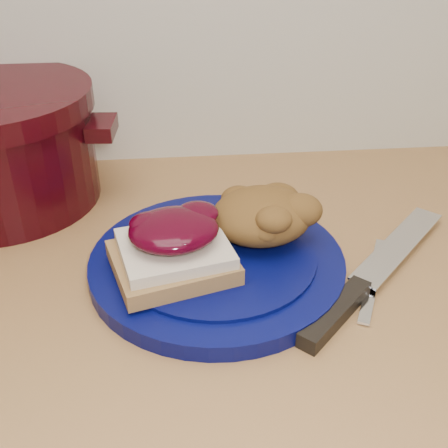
{
  "coord_description": "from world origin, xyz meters",
  "views": [
    {
      "loc": [
        0.02,
        0.97,
        1.29
      ],
      "look_at": [
        0.07,
        1.51,
        0.95
      ],
      "focal_mm": 45.0,
      "sensor_mm": 36.0,
      "label": 1
    }
  ],
  "objects": [
    {
      "name": "sandwich",
      "position": [
        0.01,
        1.47,
        0.95
      ],
      "size": [
        0.15,
        0.14,
        0.06
      ],
      "rotation": [
        0.0,
        0.0,
        0.18
      ],
      "color": "olive",
      "rests_on": "plate"
    },
    {
      "name": "stuffing_mound",
      "position": [
        0.11,
        1.52,
        0.95
      ],
      "size": [
        0.13,
        0.12,
        0.06
      ],
      "primitive_type": "ellipsoid",
      "rotation": [
        0.0,
        0.0,
        0.18
      ],
      "color": "brown",
      "rests_on": "plate"
    },
    {
      "name": "chef_knife",
      "position": [
        0.2,
        1.42,
        0.91
      ],
      "size": [
        0.24,
        0.24,
        0.02
      ],
      "rotation": [
        0.0,
        0.0,
        0.81
      ],
      "color": "black",
      "rests_on": "wood_countertop"
    },
    {
      "name": "butter_knife",
      "position": [
        0.23,
        1.45,
        0.9
      ],
      "size": [
        0.08,
        0.15,
        0.0
      ],
      "primitive_type": "cube",
      "rotation": [
        0.0,
        0.0,
        1.13
      ],
      "color": "silver",
      "rests_on": "wood_countertop"
    },
    {
      "name": "plate",
      "position": [
        0.06,
        1.49,
        0.91
      ],
      "size": [
        0.34,
        0.34,
        0.02
      ],
      "primitive_type": "cylinder",
      "rotation": [
        0.0,
        0.0,
        0.18
      ],
      "color": "#040843",
      "rests_on": "wood_countertop"
    }
  ]
}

